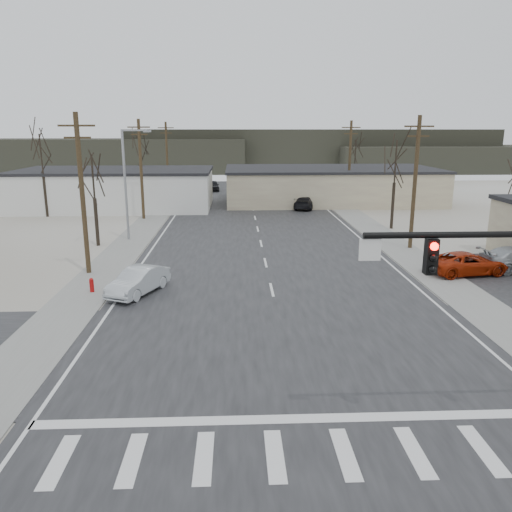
{
  "coord_description": "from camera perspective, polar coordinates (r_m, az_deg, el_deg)",
  "views": [
    {
      "loc": [
        -2.05,
        -19.22,
        8.98
      ],
      "look_at": [
        -1.0,
        5.84,
        2.6
      ],
      "focal_mm": 35.0,
      "sensor_mm": 36.0,
      "label": 1
    }
  ],
  "objects": [
    {
      "name": "ground",
      "position": [
        21.31,
        3.4,
        -10.67
      ],
      "size": [
        140.0,
        140.0,
        0.0
      ],
      "primitive_type": "plane",
      "color": "silver",
      "rests_on": "ground"
    },
    {
      "name": "main_road",
      "position": [
        35.43,
        0.99,
        -0.38
      ],
      "size": [
        18.0,
        110.0,
        0.05
      ],
      "primitive_type": "cube",
      "color": "black",
      "rests_on": "ground"
    },
    {
      "name": "cross_road",
      "position": [
        21.3,
        3.4,
        -10.63
      ],
      "size": [
        90.0,
        10.0,
        0.04
      ],
      "primitive_type": "cube",
      "color": "black",
      "rests_on": "ground"
    },
    {
      "name": "sidewalk_left",
      "position": [
        41.12,
        -14.34,
        1.25
      ],
      "size": [
        3.0,
        90.0,
        0.06
      ],
      "primitive_type": "cube",
      "color": "gray",
      "rests_on": "ground"
    },
    {
      "name": "sidewalk_right",
      "position": [
        42.17,
        15.12,
        1.51
      ],
      "size": [
        3.0,
        90.0,
        0.06
      ],
      "primitive_type": "cube",
      "color": "gray",
      "rests_on": "ground"
    },
    {
      "name": "fire_hydrant",
      "position": [
        29.66,
        -18.27,
        -3.18
      ],
      "size": [
        0.24,
        0.24,
        0.87
      ],
      "color": "#A50C0C",
      "rests_on": "ground"
    },
    {
      "name": "building_left_far",
      "position": [
        61.21,
        -15.69,
        7.44
      ],
      "size": [
        22.3,
        12.3,
        4.5
      ],
      "color": "silver",
      "rests_on": "ground"
    },
    {
      "name": "building_right_far",
      "position": [
        64.72,
        8.43,
        8.06
      ],
      "size": [
        26.3,
        14.3,
        4.3
      ],
      "color": "#C2B994",
      "rests_on": "ground"
    },
    {
      "name": "upole_left_b",
      "position": [
        32.83,
        -19.26,
        6.91
      ],
      "size": [
        2.2,
        0.3,
        10.0
      ],
      "color": "#44331F",
      "rests_on": "ground"
    },
    {
      "name": "upole_left_c",
      "position": [
        52.22,
        -13.01,
        9.79
      ],
      "size": [
        2.2,
        0.3,
        10.0
      ],
      "color": "#44331F",
      "rests_on": "ground"
    },
    {
      "name": "upole_left_d",
      "position": [
        71.94,
        -10.13,
        11.06
      ],
      "size": [
        2.2,
        0.3,
        10.0
      ],
      "color": "#44331F",
      "rests_on": "ground"
    },
    {
      "name": "upole_right_a",
      "position": [
        39.78,
        17.71,
        8.19
      ],
      "size": [
        2.2,
        0.3,
        10.0
      ],
      "color": "#44331F",
      "rests_on": "ground"
    },
    {
      "name": "upole_right_b",
      "position": [
        60.86,
        10.65,
        10.49
      ],
      "size": [
        2.2,
        0.3,
        10.0
      ],
      "color": "#44331F",
      "rests_on": "ground"
    },
    {
      "name": "streetlight_main",
      "position": [
        42.32,
        -14.49,
        8.55
      ],
      "size": [
        2.4,
        0.25,
        9.0
      ],
      "color": "gray",
      "rests_on": "ground"
    },
    {
      "name": "tree_left_near",
      "position": [
        40.89,
        -18.12,
        8.31
      ],
      "size": [
        3.3,
        3.3,
        7.35
      ],
      "color": "black",
      "rests_on": "ground"
    },
    {
      "name": "tree_right_mid",
      "position": [
        47.6,
        15.65,
        10.08
      ],
      "size": [
        3.74,
        3.74,
        8.33
      ],
      "color": "black",
      "rests_on": "ground"
    },
    {
      "name": "tree_left_far",
      "position": [
        66.36,
        -13.04,
        11.58
      ],
      "size": [
        3.96,
        3.96,
        8.82
      ],
      "color": "black",
      "rests_on": "ground"
    },
    {
      "name": "tree_right_far",
      "position": [
        73.31,
        11.28,
        11.34
      ],
      "size": [
        3.52,
        3.52,
        7.84
      ],
      "color": "black",
      "rests_on": "ground"
    },
    {
      "name": "tree_left_mid",
      "position": [
        56.9,
        -23.33,
        10.41
      ],
      "size": [
        3.96,
        3.96,
        8.82
      ],
      "color": "black",
      "rests_on": "ground"
    },
    {
      "name": "hill_left",
      "position": [
        116.13,
        -19.23,
        10.79
      ],
      "size": [
        70.0,
        18.0,
        7.0
      ],
      "primitive_type": "cube",
      "color": "#333026",
      "rests_on": "ground"
    },
    {
      "name": "hill_center",
      "position": [
        116.56,
        6.15,
        11.98
      ],
      "size": [
        80.0,
        18.0,
        9.0
      ],
      "primitive_type": "cube",
      "color": "#333026",
      "rests_on": "ground"
    },
    {
      "name": "hill_right",
      "position": [
        121.15,
        23.44,
        10.17
      ],
      "size": [
        60.0,
        18.0,
        5.5
      ],
      "primitive_type": "cube",
      "color": "#333026",
      "rests_on": "ground"
    },
    {
      "name": "sedan_crossing",
      "position": [
        28.62,
        -13.29,
        -2.78
      ],
      "size": [
        3.19,
        4.68,
        1.46
      ],
      "primitive_type": "imported",
      "rotation": [
        0.0,
        0.0,
        -0.41
      ],
      "color": "#B2B8BD",
      "rests_on": "main_road"
    },
    {
      "name": "car_far_a",
      "position": [
        58.39,
        5.67,
        6.14
      ],
      "size": [
        3.56,
        5.54,
        1.49
      ],
      "primitive_type": "imported",
      "rotation": [
        0.0,
        0.0,
        2.83
      ],
      "color": "black",
      "rests_on": "main_road"
    },
    {
      "name": "car_far_b",
      "position": [
        75.93,
        -4.94,
        8.02
      ],
      "size": [
        2.09,
        4.48,
        1.49
      ],
      "primitive_type": "imported",
      "rotation": [
        0.0,
        0.0,
        0.08
      ],
      "color": "black",
      "rests_on": "main_road"
    },
    {
      "name": "car_parked_red",
      "position": [
        34.35,
        23.0,
        -0.77
      ],
      "size": [
        5.39,
        3.14,
        1.41
      ],
      "primitive_type": "imported",
      "rotation": [
        0.0,
        0.0,
        1.73
      ],
      "color": "#9D2308",
      "rests_on": "parking_lot"
    }
  ]
}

